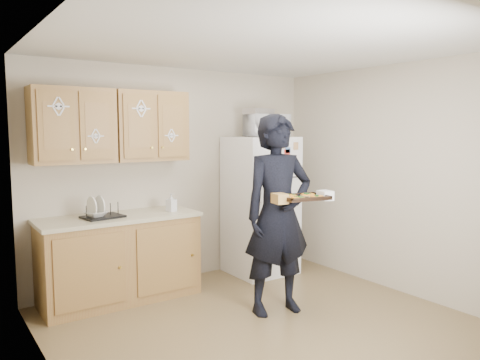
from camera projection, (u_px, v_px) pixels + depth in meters
name	position (u px, v px, depth m)	size (l,w,h in m)	color
floor	(271.00, 329.00, 4.21)	(3.60, 3.60, 0.00)	brown
ceiling	(273.00, 45.00, 3.94)	(3.60, 3.60, 0.00)	silver
wall_back	(178.00, 175.00, 5.55)	(3.60, 0.04, 2.50)	#B9AC96
wall_front	(473.00, 227.00, 2.60)	(3.60, 0.04, 2.50)	#B9AC96
wall_left	(57.00, 212.00, 3.06)	(0.04, 3.60, 2.50)	#B9AC96
wall_right	(402.00, 179.00, 5.09)	(0.04, 3.60, 2.50)	#B9AC96
refrigerator	(260.00, 205.00, 5.82)	(0.75, 0.70, 1.70)	white
base_cabinet	(120.00, 260.00, 4.90)	(1.60, 0.60, 0.86)	brown
countertop	(119.00, 218.00, 4.85)	(1.64, 0.64, 0.04)	#B6AC8C
upper_cab_left	(72.00, 126.00, 4.63)	(0.80, 0.33, 0.75)	brown
upper_cab_right	(150.00, 126.00, 5.10)	(0.80, 0.33, 0.75)	brown
cereal_box	(280.00, 249.00, 6.38)	(0.20, 0.07, 0.32)	#D09449
person	(278.00, 215.00, 4.53)	(0.71, 0.46, 1.94)	black
baking_tray	(303.00, 198.00, 4.29)	(0.43, 0.31, 0.04)	black
pizza_front_left	(298.00, 198.00, 4.19)	(0.14, 0.14, 0.02)	orange
pizza_front_right	(317.00, 197.00, 4.27)	(0.14, 0.14, 0.02)	orange
pizza_back_left	(290.00, 196.00, 4.31)	(0.14, 0.14, 0.02)	orange
pizza_back_right	(308.00, 195.00, 4.40)	(0.14, 0.14, 0.02)	orange
microwave	(267.00, 126.00, 5.71)	(0.49, 0.33, 0.27)	white
foil_pan	(258.00, 111.00, 5.66)	(0.33, 0.23, 0.07)	silver
dish_rack	(103.00, 210.00, 4.72)	(0.38, 0.29, 0.15)	black
bowl	(96.00, 214.00, 4.69)	(0.22, 0.22, 0.05)	silver
soap_bottle	(171.00, 202.00, 5.09)	(0.09, 0.09, 0.20)	white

